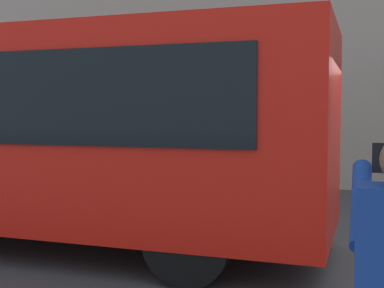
% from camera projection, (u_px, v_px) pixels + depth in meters
% --- Properties ---
extents(ground_plane, '(60.00, 60.00, 0.00)m').
position_uv_depth(ground_plane, '(348.00, 263.00, 6.59)').
color(ground_plane, '#38383A').
extents(red_bus, '(9.05, 2.54, 3.08)m').
position_uv_depth(red_bus, '(19.00, 129.00, 7.62)').
color(red_bus, red).
rests_on(red_bus, ground_plane).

